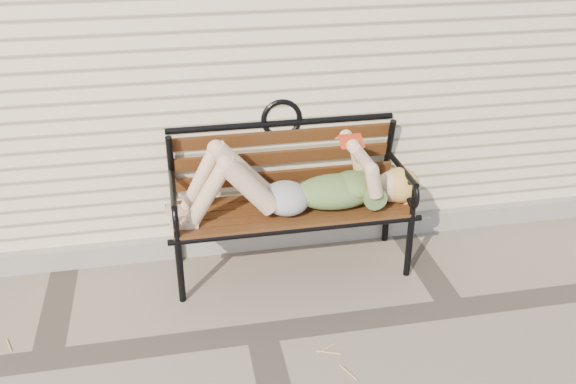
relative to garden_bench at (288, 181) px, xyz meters
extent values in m
plane|color=#796B5D|center=(-0.32, -0.76, -0.63)|extent=(80.00, 80.00, 0.00)
cube|color=gray|center=(-0.32, 0.21, -0.56)|extent=(8.00, 0.10, 0.15)
cylinder|color=black|center=(-0.77, -0.34, -0.40)|extent=(0.05, 0.05, 0.47)
cylinder|color=black|center=(-0.77, 0.12, -0.40)|extent=(0.05, 0.05, 0.47)
cylinder|color=black|center=(0.77, -0.34, -0.40)|extent=(0.05, 0.05, 0.47)
cylinder|color=black|center=(0.77, 0.12, -0.40)|extent=(0.05, 0.05, 0.47)
cube|color=#552D16|center=(0.00, -0.11, -0.17)|extent=(1.58, 0.51, 0.03)
cylinder|color=black|center=(0.00, -0.34, -0.19)|extent=(1.66, 0.04, 0.04)
cylinder|color=black|center=(0.00, 0.12, -0.19)|extent=(1.66, 0.04, 0.04)
torus|color=black|center=(0.00, 0.24, 0.35)|extent=(0.29, 0.04, 0.29)
ellipsoid|color=#0A424A|center=(0.29, -0.14, -0.04)|extent=(0.56, 0.32, 0.22)
ellipsoid|color=#0A424A|center=(0.42, -0.14, 0.00)|extent=(0.27, 0.31, 0.17)
ellipsoid|color=#A1A0A5|center=(-0.04, -0.14, -0.06)|extent=(0.31, 0.35, 0.20)
sphere|color=#D3A48E|center=(0.70, -0.14, -0.04)|extent=(0.23, 0.23, 0.23)
ellipsoid|color=#DEA653|center=(0.75, -0.14, -0.04)|extent=(0.26, 0.26, 0.24)
cube|color=#B63014|center=(0.37, -0.14, 0.35)|extent=(0.15, 0.02, 0.02)
cube|color=beige|center=(0.37, -0.18, 0.33)|extent=(0.15, 0.09, 0.05)
cube|color=beige|center=(0.37, -0.10, 0.33)|extent=(0.15, 0.09, 0.05)
cube|color=#B63014|center=(0.37, -0.19, 0.33)|extent=(0.16, 0.10, 0.05)
cube|color=#B63014|center=(0.37, -0.09, 0.33)|extent=(0.16, 0.10, 0.05)
cylinder|color=tan|center=(-0.44, -0.90, -0.63)|extent=(0.15, 0.02, 0.01)
cylinder|color=tan|center=(-0.15, -0.78, -0.63)|extent=(0.08, 0.09, 0.01)
camera|label=1|loc=(-0.74, -3.80, 1.92)|focal=40.00mm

